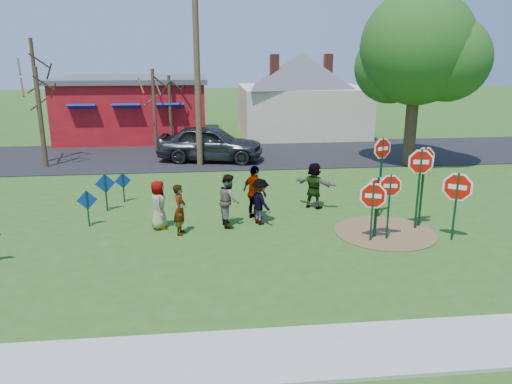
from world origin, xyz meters
TOP-DOWN VIEW (x-y plane):
  - ground at (0.00, 0.00)m, footprint 120.00×120.00m
  - sidewalk at (0.00, -7.20)m, footprint 22.00×1.80m
  - road at (0.00, 11.50)m, footprint 120.00×7.50m
  - dirt_patch at (4.50, -1.00)m, footprint 3.20×3.20m
  - red_building at (-5.50, 17.99)m, footprint 9.40×7.69m
  - cream_house at (5.50, 18.00)m, footprint 9.40×9.40m
  - stop_sign_a at (3.80, -1.62)m, footprint 1.03×0.37m
  - stop_sign_b at (4.79, 0.50)m, footprint 0.90×0.38m
  - stop_sign_c at (5.80, -0.56)m, footprint 0.96×0.17m
  - stop_sign_d at (5.60, -0.74)m, footprint 1.07×0.20m
  - stop_sign_e at (4.02, -1.36)m, footprint 1.14×0.29m
  - stop_sign_f at (6.32, -1.79)m, footprint 1.00×0.66m
  - stop_sign_g at (4.34, -1.55)m, footprint 0.92×0.15m
  - blue_diamond_b at (-5.00, 0.67)m, footprint 0.65×0.15m
  - blue_diamond_c at (-4.69, 2.24)m, footprint 0.69×0.19m
  - blue_diamond_d at (-4.24, 3.28)m, footprint 0.60×0.18m
  - person_a at (-2.67, 0.21)m, footprint 0.57×0.82m
  - person_b at (-1.96, -0.40)m, footprint 0.47×0.64m
  - person_c at (-0.40, 0.25)m, footprint 0.78×0.94m
  - person_d at (0.64, 0.27)m, footprint 0.97×1.15m
  - person_e at (0.52, 0.81)m, footprint 1.02×1.15m
  - person_f at (2.80, 1.80)m, footprint 1.56×1.34m
  - suv at (-0.79, 10.09)m, footprint 5.69×3.19m
  - utility_pole at (-1.35, 9.07)m, footprint 2.11×1.06m
  - leafy_tree at (9.15, 8.10)m, footprint 5.89×5.38m
  - bare_tree_west at (-8.87, 9.57)m, footprint 1.80×1.80m
  - bare_tree_east at (-3.00, 14.12)m, footprint 1.80×1.80m
  - bare_tree_mid at (-9.29, 10.74)m, footprint 1.80×1.80m
  - bare_tree_extra at (-3.72, 12.08)m, footprint 1.80×1.80m

SIDE VIEW (x-z plane):
  - ground at x=0.00m, z-range 0.00..0.00m
  - dirt_patch at x=4.50m, z-range 0.00..0.03m
  - road at x=0.00m, z-range 0.00..0.04m
  - sidewalk at x=0.00m, z-range 0.00..0.08m
  - blue_diamond_d at x=-4.24m, z-range 0.13..1.28m
  - blue_diamond_b at x=-5.00m, z-range 0.14..1.36m
  - person_d at x=0.64m, z-range 0.00..1.55m
  - person_a at x=-2.67m, z-range 0.00..1.60m
  - person_b at x=-1.96m, z-range 0.00..1.62m
  - person_f at x=2.80m, z-range 0.00..1.70m
  - blue_diamond_c at x=-4.69m, z-range 0.16..1.54m
  - person_c at x=-0.40m, z-range 0.00..1.74m
  - person_e at x=0.52m, z-range 0.00..1.87m
  - suv at x=-0.79m, z-range 0.04..1.87m
  - stop_sign_a at x=3.80m, z-range 0.32..2.30m
  - stop_sign_e at x=4.02m, z-range 0.33..2.42m
  - stop_sign_g at x=4.34m, z-range 0.42..2.59m
  - stop_sign_f at x=6.32m, z-range 0.42..2.69m
  - red_building at x=-5.50m, z-range 0.02..3.92m
  - stop_sign_c at x=5.80m, z-range 0.58..3.37m
  - stop_sign_d at x=5.60m, z-range 0.61..3.38m
  - stop_sign_b at x=4.79m, z-range 0.68..3.59m
  - bare_tree_east at x=-3.00m, z-range 0.61..4.79m
  - cream_house at x=5.50m, z-range -0.33..6.17m
  - bare_tree_extra at x=-3.72m, z-range 0.68..5.30m
  - bare_tree_west at x=-8.87m, z-range 0.71..5.55m
  - bare_tree_mid at x=-9.29m, z-range 0.90..7.04m
  - utility_pole at x=-1.35m, z-range 0.24..9.51m
  - leafy_tree at x=9.15m, z-range 1.20..9.58m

